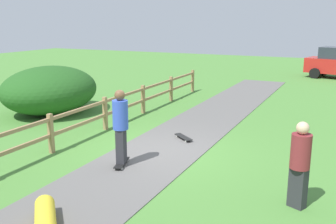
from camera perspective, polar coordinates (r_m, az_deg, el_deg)
ground_plane at (r=10.72m, az=-1.51°, el=-5.95°), size 60.00×60.00×0.00m
asphalt_path at (r=10.71m, az=-1.51°, el=-5.90°), size 2.40×28.00×0.02m
wooden_fence at (r=11.89m, az=-12.78°, el=-0.97°), size 0.12×18.12×1.10m
bush_large at (r=15.64m, az=-17.02°, el=3.13°), size 3.32×3.98×1.83m
skater_riding at (r=9.48m, az=-7.01°, el=-1.73°), size 0.47×0.82×1.91m
skateboard_loose at (r=11.77m, az=2.28°, el=-3.71°), size 0.75×0.65×0.08m
bystander_maroon at (r=7.81m, az=18.87°, el=-6.85°), size 0.51×0.51×1.72m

